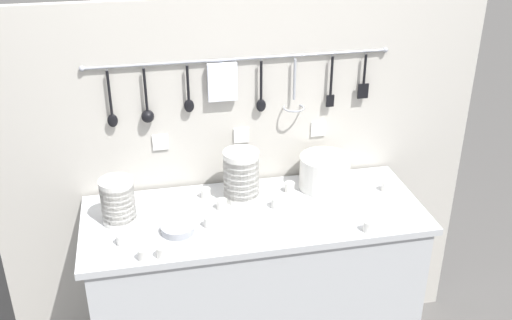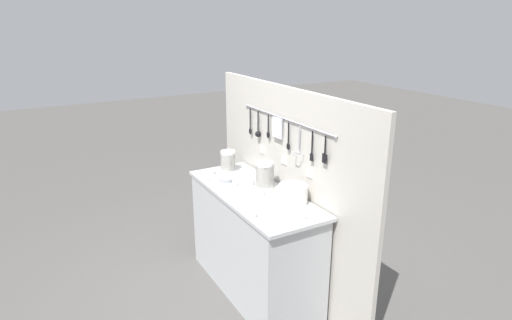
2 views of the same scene
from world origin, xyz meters
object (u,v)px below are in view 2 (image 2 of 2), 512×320
at_px(cup_edge_near, 212,172).
at_px(bowl_stack_wide_centre, 265,175).
at_px(bowl_stack_back_corner, 228,161).
at_px(cup_by_caddy, 259,179).
at_px(cup_mid_row, 207,179).
at_px(cup_beside_plates, 254,215).
at_px(cup_edge_far, 303,216).
at_px(cup_front_right, 262,193).
at_px(plate_stack, 293,194).
at_px(cup_back_right, 280,194).
at_px(steel_mixing_bowl, 227,179).
at_px(cup_centre, 204,177).
at_px(cup_front_left, 235,183).
at_px(cup_back_left, 252,183).

bearing_deg(cup_edge_near, bowl_stack_wide_centre, 26.09).
relative_size(bowl_stack_back_corner, cup_edge_near, 4.30).
height_order(cup_by_caddy, cup_mid_row, same).
xyz_separation_m(cup_beside_plates, cup_edge_far, (0.20, 0.30, 0.00)).
distance_m(bowl_stack_back_corner, cup_front_right, 0.67).
relative_size(bowl_stack_back_corner, plate_stack, 0.87).
xyz_separation_m(bowl_stack_back_corner, cup_mid_row, (0.16, -0.29, -0.08)).
bearing_deg(cup_by_caddy, cup_front_right, -26.53).
height_order(bowl_stack_wide_centre, cup_back_right, bowl_stack_wide_centre).
relative_size(cup_edge_near, cup_mid_row, 1.00).
xyz_separation_m(steel_mixing_bowl, cup_by_caddy, (0.15, 0.25, 0.01)).
bearing_deg(cup_beside_plates, cup_edge_far, 55.71).
xyz_separation_m(bowl_stack_wide_centre, cup_centre, (-0.44, -0.37, -0.09)).
bearing_deg(cup_edge_far, cup_front_left, -171.04).
bearing_deg(steel_mixing_bowl, cup_front_left, 5.77).
bearing_deg(cup_front_left, cup_back_left, 60.66).
xyz_separation_m(bowl_stack_back_corner, plate_stack, (0.92, 0.11, -0.02)).
bearing_deg(steel_mixing_bowl, cup_centre, -131.32).
relative_size(cup_edge_near, cup_back_left, 1.00).
bearing_deg(cup_edge_far, cup_mid_row, -163.52).
xyz_separation_m(bowl_stack_wide_centre, cup_back_left, (-0.10, -0.07, -0.09)).
relative_size(cup_front_left, cup_mid_row, 1.00).
bearing_deg(cup_by_caddy, cup_front_left, -93.92).
relative_size(bowl_stack_wide_centre, plate_stack, 1.01).
height_order(cup_front_left, cup_front_right, same).
relative_size(cup_front_left, cup_edge_far, 1.00).
bearing_deg(cup_beside_plates, cup_front_right, 141.53).
bearing_deg(cup_by_caddy, bowl_stack_back_corner, -161.87).
bearing_deg(cup_back_right, cup_back_left, -165.12).
relative_size(steel_mixing_bowl, cup_centre, 2.99).
bearing_deg(cup_front_left, bowl_stack_back_corner, 162.61).
bearing_deg(cup_front_right, cup_beside_plates, -38.47).
bearing_deg(bowl_stack_wide_centre, cup_beside_plates, -38.55).
distance_m(cup_front_left, cup_back_left, 0.15).
height_order(bowl_stack_wide_centre, cup_edge_far, bowl_stack_wide_centre).
xyz_separation_m(bowl_stack_wide_centre, plate_stack, (0.39, 0.02, -0.04)).
xyz_separation_m(cup_by_caddy, cup_edge_far, (0.81, -0.11, 0.00)).
bearing_deg(cup_edge_far, cup_front_right, -175.78).
xyz_separation_m(cup_edge_far, cup_front_right, (-0.53, -0.04, 0.00)).
height_order(cup_front_left, cup_back_right, same).
height_order(cup_back_right, cup_mid_row, same).
distance_m(cup_centre, cup_by_caddy, 0.50).
bearing_deg(cup_front_right, bowl_stack_back_corner, 178.21).
distance_m(cup_by_caddy, cup_back_right, 0.38).
bearing_deg(steel_mixing_bowl, cup_mid_row, -114.18).
bearing_deg(cup_centre, cup_edge_far, 15.49).
relative_size(plate_stack, cup_back_right, 4.97).
bearing_deg(cup_front_left, bowl_stack_wide_centre, 49.26).
relative_size(cup_edge_far, cup_back_right, 1.00).
bearing_deg(plate_stack, cup_edge_near, -162.91).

